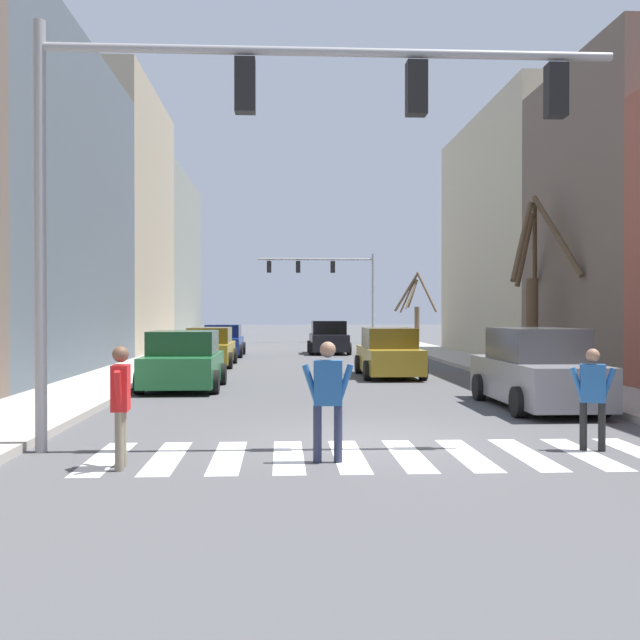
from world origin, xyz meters
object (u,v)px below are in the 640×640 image
at_px(traffic_signal_near, 259,129).
at_px(car_parked_right_near, 536,371).
at_px(pedestrian_on_right_sidewalk, 121,396).
at_px(street_tree_left_near, 415,309).
at_px(car_driving_away_lane, 389,354).
at_px(traffic_signal_far, 330,276).
at_px(pedestrian_near_right_corner, 328,391).
at_px(car_parked_left_mid, 210,348).
at_px(street_tree_left_mid, 534,289).
at_px(pedestrian_crossing_street, 593,390).
at_px(car_at_intersection, 223,341).
at_px(car_parked_left_near, 329,338).
at_px(car_parked_right_mid, 183,362).

relative_size(traffic_signal_near, car_parked_right_near, 1.86).
relative_size(pedestrian_on_right_sidewalk, street_tree_left_near, 0.37).
xyz_separation_m(car_parked_right_near, car_driving_away_lane, (-2.12, 8.29, -0.07)).
xyz_separation_m(traffic_signal_far, pedestrian_near_right_corner, (-2.82, -42.66, -3.75)).
bearing_deg(car_parked_left_mid, pedestrian_on_right_sidewalk, -178.18).
distance_m(traffic_signal_near, street_tree_left_mid, 15.93).
xyz_separation_m(pedestrian_crossing_street, street_tree_left_mid, (3.67, 13.41, 2.00)).
bearing_deg(pedestrian_crossing_street, car_at_intersection, 124.29).
relative_size(traffic_signal_far, street_tree_left_near, 1.84).
distance_m(pedestrian_near_right_corner, street_tree_left_near, 36.05).
bearing_deg(traffic_signal_far, traffic_signal_near, -95.26).
relative_size(traffic_signal_near, car_at_intersection, 1.98).
bearing_deg(pedestrian_near_right_corner, car_parked_left_mid, -78.85).
bearing_deg(car_parked_left_near, street_tree_left_near, -39.59).
bearing_deg(traffic_signal_near, car_parked_left_mid, 97.72).
bearing_deg(car_parked_right_mid, car_driving_away_lane, -59.37).
bearing_deg(pedestrian_near_right_corner, pedestrian_on_right_sidewalk, 6.64).
xyz_separation_m(car_parked_right_mid, car_at_intersection, (-0.09, 15.80, -0.03)).
bearing_deg(pedestrian_crossing_street, car_parked_right_mid, 145.49).
bearing_deg(street_tree_left_near, street_tree_left_mid, -89.46).
height_order(pedestrian_on_right_sidewalk, street_tree_left_mid, street_tree_left_mid).
bearing_deg(traffic_signal_far, street_tree_left_mid, -80.02).
bearing_deg(car_driving_away_lane, street_tree_left_mid, -90.84).
relative_size(car_parked_left_near, pedestrian_crossing_street, 2.60).
distance_m(traffic_signal_far, car_at_intersection, 18.08).
height_order(car_parked_right_mid, car_driving_away_lane, same).
height_order(traffic_signal_far, car_driving_away_lane, traffic_signal_far).
relative_size(car_driving_away_lane, car_parked_left_near, 1.07).
relative_size(car_at_intersection, car_parked_left_near, 1.10).
xyz_separation_m(car_driving_away_lane, street_tree_left_near, (4.70, 21.03, 1.62)).
height_order(car_parked_right_mid, car_parked_left_mid, car_parked_right_mid).
height_order(traffic_signal_far, car_parked_right_near, traffic_signal_far).
distance_m(traffic_signal_near, car_parked_left_mid, 19.05).
distance_m(car_driving_away_lane, car_parked_left_mid, 8.31).
bearing_deg(car_parked_right_mid, car_parked_left_mid, 0.66).
relative_size(traffic_signal_near, street_tree_left_mid, 1.52).
bearing_deg(traffic_signal_far, street_tree_left_near, -57.08).
bearing_deg(street_tree_left_mid, traffic_signal_near, -124.10).
height_order(car_at_intersection, pedestrian_near_right_corner, pedestrian_near_right_corner).
distance_m(traffic_signal_near, street_tree_left_near, 35.36).
bearing_deg(street_tree_left_mid, pedestrian_crossing_street, -105.32).
distance_m(car_parked_left_near, street_tree_left_mid, 15.44).
bearing_deg(pedestrian_crossing_street, car_parked_right_near, 97.74).
xyz_separation_m(pedestrian_crossing_street, pedestrian_near_right_corner, (-4.17, -0.69, 0.09)).
bearing_deg(street_tree_left_near, car_parked_left_near, -129.59).
relative_size(car_parked_right_near, pedestrian_crossing_street, 3.06).
height_order(traffic_signal_far, car_at_intersection, traffic_signal_far).
bearing_deg(car_driving_away_lane, pedestrian_near_right_corner, 168.24).
height_order(car_parked_right_mid, pedestrian_near_right_corner, pedestrian_near_right_corner).
bearing_deg(street_tree_left_near, car_driving_away_lane, -102.60).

